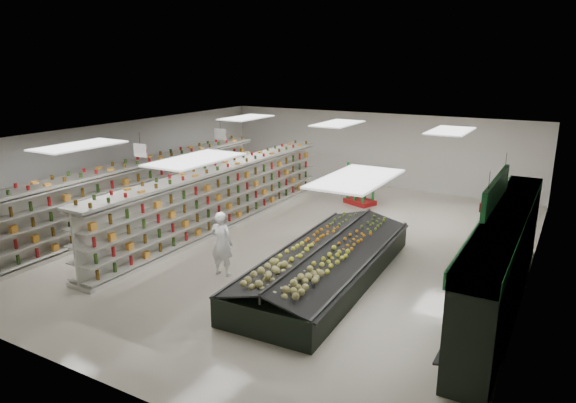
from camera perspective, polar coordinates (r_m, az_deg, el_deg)
The scene contains 16 objects.
floor at distance 16.11m, azimuth -0.60°, elevation -4.07°, with size 16.00×16.00×0.00m, color beige.
ceiling at distance 15.34m, azimuth -0.63°, elevation 7.26°, with size 14.00×16.00×0.02m, color white.
wall_back at distance 22.78m, azimuth 9.61°, elevation 5.67°, with size 14.00×0.02×3.20m, color silver.
wall_front at distance 9.95m, azimuth -24.74°, elevation -8.42°, with size 14.00×0.02×3.20m, color silver.
wall_left at distance 20.02m, azimuth -18.24°, elevation 3.78°, with size 0.02×16.00×3.20m, color silver.
wall_right at distance 13.67m, azimuth 25.67°, elevation -2.20°, with size 0.02×16.00×3.20m, color silver.
produce_wall_case at distance 12.39m, azimuth 22.75°, elevation -5.36°, with size 0.93×8.00×2.20m.
aisle_sign_near at distance 16.17m, azimuth -16.08°, elevation 5.48°, with size 0.52×0.06×0.75m.
aisle_sign_far at distance 19.15m, azimuth -7.52°, elevation 7.42°, with size 0.52×0.06×0.75m.
hortifruti_banner at distance 12.02m, azimuth 22.10°, elevation 1.14°, with size 0.12×3.20×0.95m.
gondola_left at distance 18.37m, azimuth -15.50°, elevation 0.94°, with size 1.13×12.06×2.09m.
gondola_center at distance 17.20m, azimuth -7.27°, elevation 0.32°, with size 0.89×11.71×2.03m.
produce_island at distance 13.07m, azimuth 4.28°, elevation -6.74°, with size 2.69×6.81×1.00m.
soda_endcap at distance 19.89m, azimuth 8.05°, elevation 1.71°, with size 1.36×1.15×1.47m.
shopper_main at distance 13.26m, azimuth -7.39°, elevation -4.66°, with size 0.62×0.41×1.71m, color white.
shopper_background at distance 21.47m, azimuth -4.43°, elevation 3.29°, with size 0.85×0.53×1.75m, color tan.
Camera 1 is at (7.65, -13.12, 5.39)m, focal length 32.00 mm.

